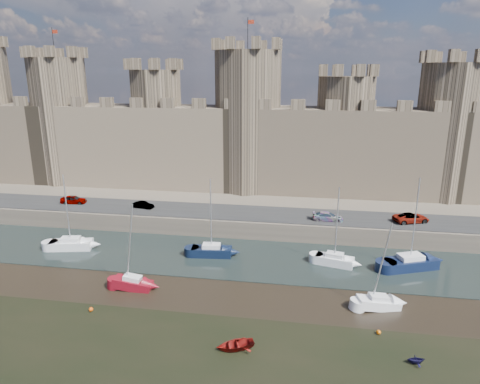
{
  "coord_description": "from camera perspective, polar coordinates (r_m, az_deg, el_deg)",
  "views": [
    {
      "loc": [
        12.46,
        -23.93,
        22.35
      ],
      "look_at": [
        4.97,
        22.0,
        9.11
      ],
      "focal_mm": 32.0,
      "sensor_mm": 36.0,
      "label": 1
    }
  ],
  "objects": [
    {
      "name": "car_0",
      "position": [
        70.84,
        -21.31,
        -0.96
      ],
      "size": [
        4.01,
        1.97,
        1.32
      ],
      "primitive_type": "imported",
      "rotation": [
        0.0,
        0.0,
        1.68
      ],
      "color": "gray",
      "rests_on": "quay"
    },
    {
      "name": "quay",
      "position": [
        87.44,
        0.79,
        1.91
      ],
      "size": [
        160.0,
        60.0,
        2.5
      ],
      "primitive_type": "cube",
      "color": "#4C443A",
      "rests_on": "ground"
    },
    {
      "name": "road",
      "position": [
        62.48,
        -2.74,
        -2.62
      ],
      "size": [
        160.0,
        7.0,
        0.1
      ],
      "primitive_type": "cube",
      "color": "black",
      "rests_on": "quay"
    },
    {
      "name": "sailboat_3",
      "position": [
        54.23,
        21.72,
        -8.71
      ],
      "size": [
        6.67,
        4.55,
        10.9
      ],
      "rotation": [
        0.0,
        0.0,
        0.38
      ],
      "color": "black",
      "rests_on": "ground"
    },
    {
      "name": "buoy_3",
      "position": [
        41.37,
        17.99,
        -17.35
      ],
      "size": [
        0.42,
        0.42,
        0.42
      ],
      "primitive_type": "sphere",
      "color": "#BB5308",
      "rests_on": "ground"
    },
    {
      "name": "sailboat_2",
      "position": [
        52.58,
        12.49,
        -8.75
      ],
      "size": [
        4.71,
        2.74,
        9.55
      ],
      "rotation": [
        0.0,
        0.0,
        -0.24
      ],
      "color": "white",
      "rests_on": "ground"
    },
    {
      "name": "sailboat_4",
      "position": [
        47.66,
        -14.11,
        -11.65
      ],
      "size": [
        4.1,
        1.66,
        9.51
      ],
      "rotation": [
        0.0,
        0.0,
        0.02
      ],
      "color": "maroon",
      "rests_on": "ground"
    },
    {
      "name": "dinghy_7",
      "position": [
        38.79,
        22.39,
        -20.0
      ],
      "size": [
        1.53,
        1.37,
        0.73
      ],
      "primitive_type": "imported",
      "rotation": [
        1.57,
        0.0,
        1.7
      ],
      "color": "black",
      "rests_on": "ground"
    },
    {
      "name": "car_2",
      "position": [
        59.82,
        11.61,
        -3.23
      ],
      "size": [
        4.18,
        1.75,
        1.21
      ],
      "primitive_type": "imported",
      "rotation": [
        0.0,
        0.0,
        1.59
      ],
      "color": "gray",
      "rests_on": "quay"
    },
    {
      "name": "castle",
      "position": [
        73.89,
        -1.06,
        7.57
      ],
      "size": [
        108.5,
        11.0,
        29.0
      ],
      "color": "#42382B",
      "rests_on": "quay"
    },
    {
      "name": "water_channel",
      "position": [
        54.32,
        -4.9,
        -8.43
      ],
      "size": [
        160.0,
        12.0,
        0.08
      ],
      "primitive_type": "cube",
      "color": "black",
      "rests_on": "ground"
    },
    {
      "name": "sailboat_5",
      "position": [
        45.0,
        17.95,
        -13.78
      ],
      "size": [
        4.41,
        2.63,
        8.92
      ],
      "rotation": [
        0.0,
        0.0,
        0.26
      ],
      "color": "white",
      "rests_on": "ground"
    },
    {
      "name": "car_3",
      "position": [
        62.38,
        21.85,
        -3.22
      ],
      "size": [
        5.27,
        3.72,
        1.33
      ],
      "primitive_type": "imported",
      "rotation": [
        0.0,
        0.0,
        1.92
      ],
      "color": "gray",
      "rests_on": "quay"
    },
    {
      "name": "dinghy_4",
      "position": [
        37.79,
        -0.66,
        -19.77
      ],
      "size": [
        3.77,
        3.25,
        0.66
      ],
      "primitive_type": "imported",
      "rotation": [
        1.57,
        0.0,
        5.08
      ],
      "color": "maroon",
      "rests_on": "ground"
    },
    {
      "name": "sailboat_0",
      "position": [
        59.85,
        -21.63,
        -6.43
      ],
      "size": [
        5.61,
        3.13,
        9.9
      ],
      "rotation": [
        0.0,
        0.0,
        0.21
      ],
      "color": "silver",
      "rests_on": "ground"
    },
    {
      "name": "car_1",
      "position": [
        65.38,
        -12.79,
        -1.71
      ],
      "size": [
        3.39,
        1.7,
        1.07
      ],
      "primitive_type": "imported",
      "rotation": [
        0.0,
        0.0,
        1.39
      ],
      "color": "gray",
      "rests_on": "quay"
    },
    {
      "name": "sailboat_1",
      "position": [
        53.82,
        -3.82,
        -7.78
      ],
      "size": [
        5.12,
        2.39,
        9.94
      ],
      "rotation": [
        0.0,
        0.0,
        0.1
      ],
      "color": "black",
      "rests_on": "ground"
    },
    {
      "name": "buoy_1",
      "position": [
        45.01,
        -19.26,
        -14.56
      ],
      "size": [
        0.43,
        0.43,
        0.43
      ],
      "primitive_type": "sphere",
      "color": "#CB4509",
      "rests_on": "ground"
    }
  ]
}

